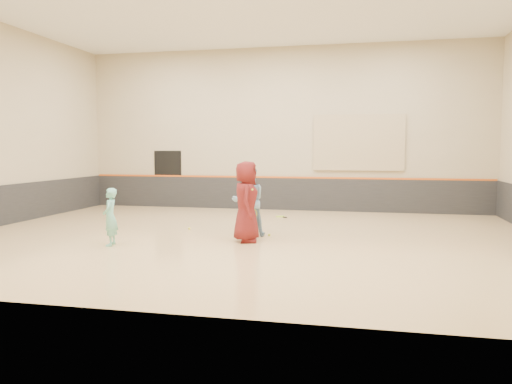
% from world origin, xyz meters
% --- Properties ---
extents(room, '(15.04, 12.04, 6.22)m').
position_xyz_m(room, '(0.00, 0.00, 0.81)').
color(room, tan).
rests_on(room, ground).
extents(wainscot_back, '(14.90, 0.04, 1.20)m').
position_xyz_m(wainscot_back, '(0.00, 5.97, 0.60)').
color(wainscot_back, '#232326').
rests_on(wainscot_back, floor).
extents(accent_stripe, '(14.90, 0.03, 0.06)m').
position_xyz_m(accent_stripe, '(0.00, 5.96, 1.22)').
color(accent_stripe, '#D85914').
rests_on(accent_stripe, wall_back).
extents(acoustic_panel, '(3.20, 0.08, 2.00)m').
position_xyz_m(acoustic_panel, '(2.80, 5.95, 2.50)').
color(acoustic_panel, tan).
rests_on(acoustic_panel, wall_back).
extents(doorway, '(1.10, 0.05, 2.20)m').
position_xyz_m(doorway, '(-4.50, 5.98, 1.10)').
color(doorway, black).
rests_on(doorway, floor).
extents(girl, '(0.44, 0.56, 1.36)m').
position_xyz_m(girl, '(-2.80, -1.70, 0.68)').
color(girl, '#77CFB9').
rests_on(girl, floor).
extents(instructor, '(1.09, 0.99, 1.82)m').
position_xyz_m(instructor, '(0.09, 0.28, 0.91)').
color(instructor, '#7FA6C4').
rests_on(instructor, floor).
extents(young_man, '(0.81, 1.08, 1.98)m').
position_xyz_m(young_man, '(0.22, -0.54, 0.99)').
color(young_man, maroon).
rests_on(young_man, floor).
extents(held_racket, '(0.29, 0.29, 0.57)m').
position_xyz_m(held_racket, '(0.26, -0.11, 0.65)').
color(held_racket, '#CBD92F').
rests_on(held_racket, instructor).
extents(spare_racket, '(0.68, 0.68, 0.06)m').
position_xyz_m(spare_racket, '(0.29, 4.04, 0.03)').
color(spare_racket, '#AFE231').
rests_on(spare_racket, floor).
extents(ball_under_racket, '(0.07, 0.07, 0.07)m').
position_xyz_m(ball_under_racket, '(0.62, 0.34, 0.03)').
color(ball_under_racket, yellow).
rests_on(ball_under_racket, floor).
extents(ball_in_hand, '(0.07, 0.07, 0.07)m').
position_xyz_m(ball_in_hand, '(0.41, -0.72, 1.30)').
color(ball_in_hand, '#D3EA36').
rests_on(ball_in_hand, young_man).
extents(ball_beside_spare, '(0.07, 0.07, 0.07)m').
position_xyz_m(ball_beside_spare, '(-1.78, 0.88, 0.03)').
color(ball_beside_spare, yellow).
rests_on(ball_beside_spare, floor).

